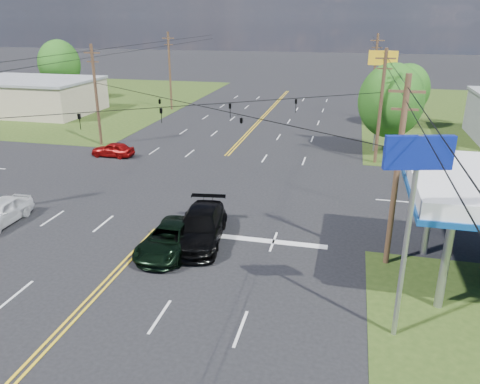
% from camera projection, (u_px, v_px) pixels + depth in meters
% --- Properties ---
extents(ground, '(280.00, 280.00, 0.00)m').
position_uv_depth(ground, '(199.00, 185.00, 35.00)').
color(ground, black).
rests_on(ground, ground).
extents(grass_nw, '(46.00, 48.00, 0.03)m').
position_uv_depth(grass_nw, '(47.00, 99.00, 71.71)').
color(grass_nw, '#273C13').
rests_on(grass_nw, ground).
extents(stop_bar, '(10.00, 0.50, 0.02)m').
position_uv_depth(stop_bar, '(239.00, 238.00, 26.64)').
color(stop_bar, silver).
rests_on(stop_bar, ground).
extents(retail_nw, '(16.00, 11.00, 4.00)m').
position_uv_depth(retail_nw, '(31.00, 97.00, 60.82)').
color(retail_nw, tan).
rests_on(retail_nw, ground).
extents(pole_se, '(1.60, 0.28, 9.50)m').
position_uv_depth(pole_se, '(397.00, 172.00, 22.26)').
color(pole_se, '#472E1E').
rests_on(pole_se, ground).
extents(pole_nw, '(1.60, 0.28, 9.50)m').
position_uv_depth(pole_nw, '(96.00, 94.00, 44.27)').
color(pole_nw, '#472E1E').
rests_on(pole_nw, ground).
extents(pole_ne, '(1.60, 0.28, 9.50)m').
position_uv_depth(pole_ne, '(381.00, 106.00, 38.65)').
color(pole_ne, '#472E1E').
rests_on(pole_ne, ground).
extents(pole_left_far, '(1.60, 0.28, 10.00)m').
position_uv_depth(pole_left_far, '(170.00, 70.00, 61.48)').
color(pole_left_far, '#472E1E').
rests_on(pole_left_far, ground).
extents(pole_right_far, '(1.60, 0.28, 10.00)m').
position_uv_depth(pole_right_far, '(374.00, 76.00, 55.85)').
color(pole_right_far, '#472E1E').
rests_on(pole_right_far, ground).
extents(span_wire_signals, '(26.00, 18.00, 1.13)m').
position_uv_depth(span_wire_signals, '(196.00, 105.00, 32.89)').
color(span_wire_signals, black).
rests_on(span_wire_signals, ground).
extents(power_lines, '(26.04, 100.00, 0.64)m').
position_uv_depth(power_lines, '(185.00, 70.00, 30.15)').
color(power_lines, black).
rests_on(power_lines, ground).
extents(tree_right_a, '(5.70, 5.70, 8.18)m').
position_uv_depth(tree_right_a, '(391.00, 101.00, 41.18)').
color(tree_right_a, '#472E1E').
rests_on(tree_right_a, ground).
extents(tree_right_b, '(4.94, 4.94, 7.09)m').
position_uv_depth(tree_right_b, '(407.00, 90.00, 51.79)').
color(tree_right_b, '#472E1E').
rests_on(tree_right_b, ground).
extents(tree_far_l, '(6.08, 6.08, 8.72)m').
position_uv_depth(tree_far_l, '(59.00, 64.00, 69.22)').
color(tree_far_l, '#472E1E').
rests_on(tree_far_l, ground).
extents(pickup_dkgreen, '(2.56, 5.32, 1.46)m').
position_uv_depth(pickup_dkgreen, '(170.00, 239.00, 24.91)').
color(pickup_dkgreen, black).
rests_on(pickup_dkgreen, ground).
extents(suv_black, '(3.26, 6.37, 1.77)m').
position_uv_depth(suv_black, '(200.00, 227.00, 25.99)').
color(suv_black, black).
rests_on(suv_black, ground).
extents(pickup_white, '(1.93, 4.59, 1.55)m').
position_uv_depth(pickup_white, '(0.00, 212.00, 28.22)').
color(pickup_white, white).
rests_on(pickup_white, ground).
extents(sedan_red, '(3.85, 1.61, 1.30)m').
position_uv_depth(sedan_red, '(113.00, 149.00, 41.92)').
color(sedan_red, maroon).
rests_on(sedan_red, ground).
extents(polesign_se, '(2.36, 0.83, 8.10)m').
position_uv_depth(polesign_se, '(415.00, 183.00, 16.34)').
color(polesign_se, '#A5A5AA').
rests_on(polesign_se, ground).
extents(polesign_ne, '(2.50, 0.51, 9.05)m').
position_uv_depth(polesign_ne, '(382.00, 73.00, 41.28)').
color(polesign_ne, '#A5A5AA').
rests_on(polesign_ne, ground).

